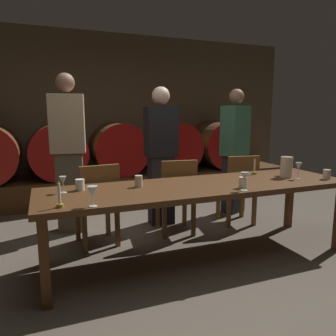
{
  "coord_description": "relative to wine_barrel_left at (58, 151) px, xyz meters",
  "views": [
    {
      "loc": [
        -1.13,
        -2.63,
        1.39
      ],
      "look_at": [
        0.06,
        0.41,
        0.83
      ],
      "focal_mm": 34.33,
      "sensor_mm": 36.0,
      "label": 1
    }
  ],
  "objects": [
    {
      "name": "candle_left",
      "position": [
        -0.12,
        -2.85,
        -0.03
      ],
      "size": [
        0.05,
        0.05,
        0.2
      ],
      "color": "olive",
      "rests_on": "dining_table"
    },
    {
      "name": "wine_barrel_center",
      "position": [
        0.93,
        0.0,
        0.0
      ],
      "size": [
        0.84,
        0.81,
        0.84
      ],
      "color": "#513319",
      "rests_on": "barrel_shelf"
    },
    {
      "name": "chair_center",
      "position": [
        1.18,
        -1.93,
        -0.32
      ],
      "size": [
        0.45,
        0.45,
        0.88
      ],
      "rotation": [
        0.0,
        0.0,
        3.02
      ],
      "color": "brown",
      "rests_on": "ground"
    },
    {
      "name": "cup_far_right",
      "position": [
        2.47,
        -2.79,
        -0.04
      ],
      "size": [
        0.07,
        0.07,
        0.1
      ],
      "primitive_type": "cylinder",
      "color": "beige",
      "rests_on": "dining_table"
    },
    {
      "name": "pitcher",
      "position": [
        2.16,
        -2.56,
        0.02
      ],
      "size": [
        0.12,
        0.12,
        0.22
      ],
      "color": "beige",
      "rests_on": "dining_table"
    },
    {
      "name": "wine_glass_center",
      "position": [
        1.4,
        -2.9,
        0.03
      ],
      "size": [
        0.07,
        0.07,
        0.16
      ],
      "color": "silver",
      "rests_on": "dining_table"
    },
    {
      "name": "wine_barrel_left",
      "position": [
        0.0,
        0.0,
        0.0
      ],
      "size": [
        0.84,
        0.81,
        0.84
      ],
      "color": "brown",
      "rests_on": "barrel_shelf"
    },
    {
      "name": "cup_center_right",
      "position": [
        1.45,
        -2.81,
        -0.04
      ],
      "size": [
        0.07,
        0.07,
        0.1
      ],
      "primitive_type": "cylinder",
      "color": "beige",
      "rests_on": "dining_table"
    },
    {
      "name": "guest_center",
      "position": [
        1.14,
        -1.5,
        0.07
      ],
      "size": [
        0.39,
        0.25,
        1.7
      ],
      "rotation": [
        0.0,
        0.0,
        3.11
      ],
      "color": "black",
      "rests_on": "ground"
    },
    {
      "name": "wine_glass_far_left",
      "position": [
        -0.07,
        -2.42,
        0.02
      ],
      "size": [
        0.06,
        0.06,
        0.14
      ],
      "color": "silver",
      "rests_on": "dining_table"
    },
    {
      "name": "back_wall",
      "position": [
        0.93,
        0.55,
        0.55
      ],
      "size": [
        6.82,
        0.24,
        2.72
      ],
      "primitive_type": "cube",
      "color": "brown",
      "rests_on": "ground"
    },
    {
      "name": "cup_far_left",
      "position": [
        0.07,
        -2.38,
        -0.04
      ],
      "size": [
        0.08,
        0.08,
        0.1
      ],
      "primitive_type": "cylinder",
      "color": "white",
      "rests_on": "dining_table"
    },
    {
      "name": "guest_left",
      "position": [
        0.06,
        -1.35,
        0.14
      ],
      "size": [
        0.41,
        0.3,
        1.83
      ],
      "rotation": [
        0.0,
        0.0,
        2.97
      ],
      "color": "brown",
      "rests_on": "ground"
    },
    {
      "name": "candle_right",
      "position": [
        1.94,
        -2.3,
        -0.04
      ],
      "size": [
        0.05,
        0.05,
        0.19
      ],
      "color": "olive",
      "rests_on": "dining_table"
    },
    {
      "name": "chair_right",
      "position": [
        2.04,
        -1.87,
        -0.32
      ],
      "size": [
        0.45,
        0.45,
        0.88
      ],
      "rotation": [
        0.0,
        0.0,
        3.0
      ],
      "color": "brown",
      "rests_on": "ground"
    },
    {
      "name": "ground_plane",
      "position": [
        0.93,
        -2.56,
        -0.81
      ],
      "size": [
        8.87,
        8.87,
        0.0
      ],
      "primitive_type": "plane",
      "color": "brown"
    },
    {
      "name": "cup_center_left",
      "position": [
        0.59,
        -2.43,
        -0.03
      ],
      "size": [
        0.07,
        0.07,
        0.11
      ],
      "primitive_type": "cylinder",
      "color": "beige",
      "rests_on": "dining_table"
    },
    {
      "name": "dining_table",
      "position": [
        1.16,
        -2.55,
        -0.15
      ],
      "size": [
        2.96,
        0.83,
        0.72
      ],
      "color": "#4C2D16",
      "rests_on": "ground"
    },
    {
      "name": "guest_right",
      "position": [
        2.26,
        -1.41,
        0.07
      ],
      "size": [
        0.44,
        0.37,
        1.71
      ],
      "rotation": [
        0.0,
        0.0,
        3.53
      ],
      "color": "black",
      "rests_on": "ground"
    },
    {
      "name": "barrel_shelf",
      "position": [
        0.93,
        0.0,
        -0.61
      ],
      "size": [
        6.14,
        0.9,
        0.39
      ],
      "primitive_type": "cube",
      "color": "#4C2D16",
      "rests_on": "ground"
    },
    {
      "name": "wine_glass_far_right",
      "position": [
        2.22,
        -2.45,
        0.02
      ],
      "size": [
        0.07,
        0.07,
        0.15
      ],
      "color": "silver",
      "rests_on": "dining_table"
    },
    {
      "name": "wine_barrel_far_right",
      "position": [
        2.81,
        0.0,
        0.0
      ],
      "size": [
        0.84,
        0.81,
        0.84
      ],
      "color": "#513319",
      "rests_on": "barrel_shelf"
    },
    {
      "name": "wine_glass_right",
      "position": [
        2.21,
        -2.67,
        0.04
      ],
      "size": [
        0.06,
        0.06,
        0.17
      ],
      "color": "silver",
      "rests_on": "dining_table"
    },
    {
      "name": "chair_left",
      "position": [
        0.29,
        -1.94,
        -0.32
      ],
      "size": [
        0.44,
        0.44,
        0.88
      ],
      "rotation": [
        0.0,
        0.0,
        3.25
      ],
      "color": "brown",
      "rests_on": "ground"
    },
    {
      "name": "wine_glass_left",
      "position": [
        0.11,
        -2.91,
        0.02
      ],
      "size": [
        0.08,
        0.08,
        0.15
      ],
      "color": "silver",
      "rests_on": "dining_table"
    },
    {
      "name": "wine_barrel_right",
      "position": [
        1.89,
        0.0,
        0.0
      ],
      "size": [
        0.84,
        0.81,
        0.84
      ],
      "color": "#513319",
      "rests_on": "barrel_shelf"
    }
  ]
}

